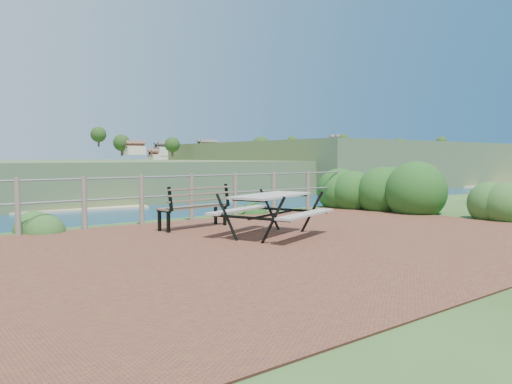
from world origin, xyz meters
TOP-DOWN VIEW (x-y plane):
  - ground at (0.00, 0.00)m, footprint 10.00×7.00m
  - safety_railing at (0.00, 3.35)m, footprint 9.40×0.10m
  - distant_bay at (173.07, 202.61)m, footprint 290.00×232.36m
  - picnic_table at (-0.03, 0.64)m, footprint 1.83×1.40m
  - park_bench at (-0.59, 2.29)m, footprint 1.51×0.56m
  - shrub_right_front at (5.46, 1.68)m, footprint 1.55×1.55m
  - shrub_right_back at (5.46, -0.62)m, footprint 1.17×1.17m
  - shrub_right_edge at (4.99, 3.31)m, footprint 1.23×1.23m
  - shrub_lip_west at (-3.08, 3.72)m, footprint 0.78×0.78m
  - shrub_lip_east at (1.76, 3.76)m, footprint 0.68×0.68m

SIDE VIEW (x-z plane):
  - distant_bay at x=173.07m, z-range -13.52..10.48m
  - ground at x=0.00m, z-range -0.06..0.06m
  - shrub_right_front at x=5.46m, z-range -1.10..1.10m
  - shrub_right_back at x=5.46m, z-range -0.83..0.83m
  - shrub_right_edge at x=4.99m, z-range -0.88..0.88m
  - shrub_lip_west at x=-3.08m, z-range -0.26..0.26m
  - shrub_lip_east at x=1.76m, z-range -0.20..0.20m
  - picnic_table at x=-0.03m, z-range 0.10..0.82m
  - park_bench at x=-0.59m, z-range 0.13..0.96m
  - safety_railing at x=0.00m, z-range 0.07..1.07m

